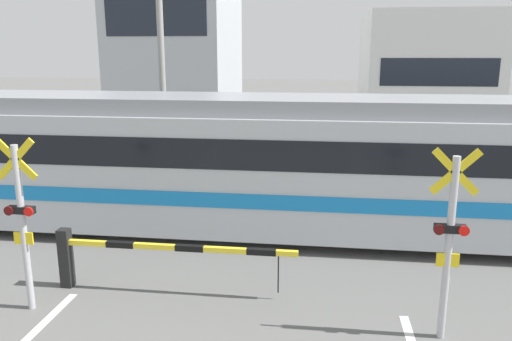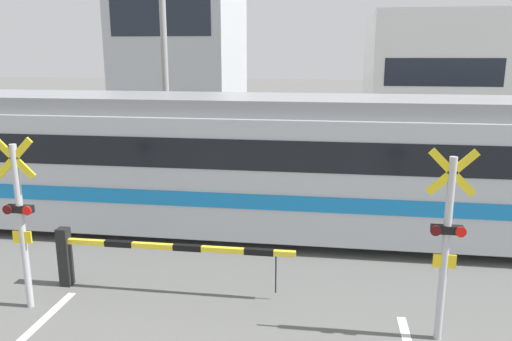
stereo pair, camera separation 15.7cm
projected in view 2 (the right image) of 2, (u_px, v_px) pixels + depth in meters
The scene contains 11 objects.
rail_track_near at pixel (254, 241), 11.19m from camera, with size 50.00×0.10×0.08m.
rail_track_far at pixel (263, 220), 12.57m from camera, with size 50.00×0.10×0.08m.
commuter_train at pixel (384, 165), 11.09m from camera, with size 21.87×2.69×3.21m.
crossing_barrier_near at pixel (125, 252), 8.83m from camera, with size 4.28×0.20×1.10m.
crossing_barrier_far at pixel (339, 175), 14.40m from camera, with size 4.28×0.20×1.10m.
crossing_signal_left at pixel (21, 217), 8.01m from camera, with size 0.68×0.15×2.89m.
crossing_signal_right at pixel (446, 238), 7.08m from camera, with size 0.68×0.15×2.89m.
pedestrian at pixel (299, 150), 17.13m from camera, with size 0.38×0.22×1.58m.
building_left_of_street at pixel (182, 28), 26.36m from camera, with size 5.73×7.11×10.89m.
building_right_of_street at pixel (428, 76), 25.10m from camera, with size 5.97×7.11×6.05m.
utility_pole_streetside at pixel (165, 74), 17.03m from camera, with size 0.22×0.22×6.91m.
Camera 2 is at (1.58, -1.09, 4.15)m, focal length 35.00 mm.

